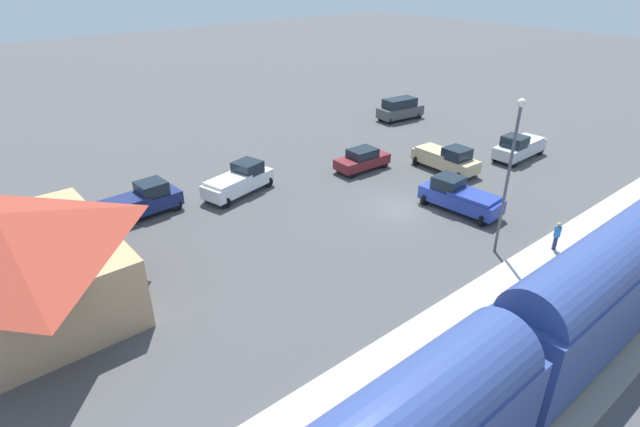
{
  "coord_description": "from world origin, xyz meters",
  "views": [
    {
      "loc": [
        -19.78,
        23.57,
        15.02
      ],
      "look_at": [
        1.39,
        5.88,
        1.0
      ],
      "focal_mm": 28.24,
      "sensor_mm": 36.0,
      "label": 1
    }
  ],
  "objects_px": {
    "pickup_silver": "(519,147)",
    "sedan_maroon": "(362,159)",
    "pickup_tan": "(446,159)",
    "light_pole_near_platform": "(511,162)",
    "suv_charcoal": "(400,109)",
    "pickup_white": "(239,180)",
    "pickup_navy": "(140,202)",
    "pickup_blue": "(459,196)",
    "pedestrian_on_platform": "(557,234)",
    "station_building": "(10,263)"
  },
  "relations": [
    {
      "from": "pickup_silver",
      "to": "sedan_maroon",
      "type": "relative_size",
      "value": 1.2
    },
    {
      "from": "pickup_tan",
      "to": "light_pole_near_platform",
      "type": "bearing_deg",
      "value": 140.66
    },
    {
      "from": "suv_charcoal",
      "to": "pickup_silver",
      "type": "relative_size",
      "value": 0.93
    },
    {
      "from": "sedan_maroon",
      "to": "suv_charcoal",
      "type": "bearing_deg",
      "value": -59.36
    },
    {
      "from": "pickup_tan",
      "to": "pickup_white",
      "type": "relative_size",
      "value": 0.96
    },
    {
      "from": "pickup_tan",
      "to": "pickup_navy",
      "type": "xyz_separation_m",
      "value": [
        7.81,
        21.54,
        0.0
      ]
    },
    {
      "from": "suv_charcoal",
      "to": "pickup_blue",
      "type": "relative_size",
      "value": 0.92
    },
    {
      "from": "pedestrian_on_platform",
      "to": "pickup_white",
      "type": "xyz_separation_m",
      "value": [
        18.47,
        9.28,
        -0.25
      ]
    },
    {
      "from": "pickup_white",
      "to": "sedan_maroon",
      "type": "distance_m",
      "value": 10.12
    },
    {
      "from": "sedan_maroon",
      "to": "light_pole_near_platform",
      "type": "distance_m",
      "value": 14.89
    },
    {
      "from": "pickup_silver",
      "to": "pickup_blue",
      "type": "relative_size",
      "value": 0.98
    },
    {
      "from": "suv_charcoal",
      "to": "pickup_navy",
      "type": "distance_m",
      "value": 29.71
    },
    {
      "from": "station_building",
      "to": "pickup_silver",
      "type": "bearing_deg",
      "value": -96.02
    },
    {
      "from": "station_building",
      "to": "pickup_white",
      "type": "bearing_deg",
      "value": -71.61
    },
    {
      "from": "pickup_white",
      "to": "suv_charcoal",
      "type": "height_order",
      "value": "suv_charcoal"
    },
    {
      "from": "pickup_blue",
      "to": "light_pole_near_platform",
      "type": "height_order",
      "value": "light_pole_near_platform"
    },
    {
      "from": "pickup_silver",
      "to": "light_pole_near_platform",
      "type": "height_order",
      "value": "light_pole_near_platform"
    },
    {
      "from": "pickup_silver",
      "to": "pickup_tan",
      "type": "bearing_deg",
      "value": 72.64
    },
    {
      "from": "station_building",
      "to": "suv_charcoal",
      "type": "distance_m",
      "value": 39.06
    },
    {
      "from": "pickup_navy",
      "to": "pedestrian_on_platform",
      "type": "bearing_deg",
      "value": -140.63
    },
    {
      "from": "suv_charcoal",
      "to": "pedestrian_on_platform",
      "type": "bearing_deg",
      "value": 150.62
    },
    {
      "from": "pedestrian_on_platform",
      "to": "suv_charcoal",
      "type": "bearing_deg",
      "value": -29.38
    },
    {
      "from": "suv_charcoal",
      "to": "light_pole_near_platform",
      "type": "bearing_deg",
      "value": 143.88
    },
    {
      "from": "suv_charcoal",
      "to": "station_building",
      "type": "bearing_deg",
      "value": 105.21
    },
    {
      "from": "pickup_white",
      "to": "light_pole_near_platform",
      "type": "height_order",
      "value": "light_pole_near_platform"
    },
    {
      "from": "pickup_silver",
      "to": "sedan_maroon",
      "type": "distance_m",
      "value": 13.49
    },
    {
      "from": "light_pole_near_platform",
      "to": "pickup_tan",
      "type": "bearing_deg",
      "value": -39.34
    },
    {
      "from": "pickup_silver",
      "to": "pickup_blue",
      "type": "height_order",
      "value": "same"
    },
    {
      "from": "station_building",
      "to": "pickup_navy",
      "type": "relative_size",
      "value": 1.97
    },
    {
      "from": "pickup_silver",
      "to": "pickup_blue",
      "type": "xyz_separation_m",
      "value": [
        -2.75,
        11.93,
        0.0
      ]
    },
    {
      "from": "sedan_maroon",
      "to": "light_pole_near_platform",
      "type": "bearing_deg",
      "value": 168.32
    },
    {
      "from": "station_building",
      "to": "pickup_silver",
      "type": "distance_m",
      "value": 36.92
    },
    {
      "from": "pedestrian_on_platform",
      "to": "sedan_maroon",
      "type": "height_order",
      "value": "pedestrian_on_platform"
    },
    {
      "from": "pickup_tan",
      "to": "suv_charcoal",
      "type": "relative_size",
      "value": 1.07
    },
    {
      "from": "pickup_tan",
      "to": "pickup_silver",
      "type": "xyz_separation_m",
      "value": [
        -2.15,
        -6.89,
        0.0
      ]
    },
    {
      "from": "station_building",
      "to": "pickup_white",
      "type": "xyz_separation_m",
      "value": [
        5.0,
        -15.03,
        -1.69
      ]
    },
    {
      "from": "station_building",
      "to": "pickup_white",
      "type": "distance_m",
      "value": 15.93
    },
    {
      "from": "pickup_white",
      "to": "sedan_maroon",
      "type": "height_order",
      "value": "pickup_white"
    },
    {
      "from": "pedestrian_on_platform",
      "to": "light_pole_near_platform",
      "type": "distance_m",
      "value": 5.28
    },
    {
      "from": "suv_charcoal",
      "to": "pickup_navy",
      "type": "bearing_deg",
      "value": 98.02
    },
    {
      "from": "pedestrian_on_platform",
      "to": "pickup_silver",
      "type": "relative_size",
      "value": 0.31
    },
    {
      "from": "pedestrian_on_platform",
      "to": "suv_charcoal",
      "type": "relative_size",
      "value": 0.34
    },
    {
      "from": "pickup_white",
      "to": "light_pole_near_platform",
      "type": "distance_m",
      "value": 18.19
    },
    {
      "from": "pickup_white",
      "to": "suv_charcoal",
      "type": "distance_m",
      "value": 23.24
    },
    {
      "from": "pedestrian_on_platform",
      "to": "pickup_blue",
      "type": "bearing_deg",
      "value": -3.68
    },
    {
      "from": "pickup_silver",
      "to": "pickup_navy",
      "type": "relative_size",
      "value": 0.99
    },
    {
      "from": "pickup_white",
      "to": "light_pole_near_platform",
      "type": "bearing_deg",
      "value": -156.67
    },
    {
      "from": "station_building",
      "to": "pickup_silver",
      "type": "xyz_separation_m",
      "value": [
        -3.87,
        -36.68,
        -1.69
      ]
    },
    {
      "from": "pedestrian_on_platform",
      "to": "pickup_silver",
      "type": "xyz_separation_m",
      "value": [
        9.6,
        -12.37,
        -0.25
      ]
    },
    {
      "from": "pedestrian_on_platform",
      "to": "pickup_tan",
      "type": "distance_m",
      "value": 12.97
    }
  ]
}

